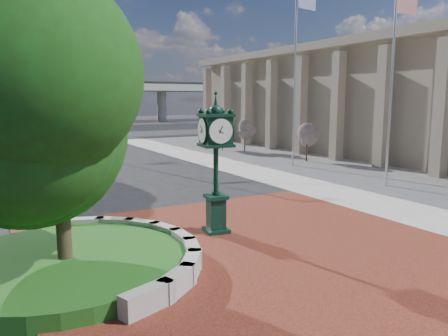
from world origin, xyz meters
TOP-DOWN VIEW (x-y plane):
  - ground at (0.00, 0.00)m, footprint 200.00×200.00m
  - plaza at (0.00, -1.00)m, footprint 12.00×12.00m
  - sidewalk at (16.00, 10.00)m, footprint 20.00×50.00m
  - planter_wall at (-2.71, -0.00)m, footprint 2.96×6.77m
  - grass_bed at (-5.00, 0.00)m, footprint 6.10×6.10m
  - civic_building at (23.60, 12.00)m, footprint 17.35×44.00m
  - overpass at (-0.22, 70.00)m, footprint 90.00×12.00m
  - tree_planter at (-5.00, 0.00)m, footprint 5.20×5.20m
  - tree_street at (-4.00, 18.00)m, footprint 4.40×4.40m
  - post_clock at (-0.13, 1.06)m, footprint 1.04×1.04m
  - parked_car at (0.10, 41.07)m, footprint 3.41×5.43m
  - flagpole_a at (11.00, 3.72)m, footprint 1.51×0.17m
  - flagpole_b at (11.14, 11.37)m, footprint 1.78×0.33m
  - street_lamp_near at (0.72, 22.98)m, footprint 1.93×0.74m
  - street_lamp_far at (-3.57, 44.16)m, footprint 1.94×0.72m
  - shrub_near at (13.19, 12.44)m, footprint 1.20×1.20m
  - shrub_mid at (12.68, 19.74)m, footprint 1.20×1.20m
  - shrub_far at (11.51, 21.43)m, footprint 1.20×1.20m

SIDE VIEW (x-z plane):
  - ground at x=0.00m, z-range 0.00..0.00m
  - plaza at x=0.00m, z-range 0.00..0.04m
  - sidewalk at x=16.00m, z-range 0.00..0.04m
  - grass_bed at x=-5.00m, z-range 0.00..0.40m
  - planter_wall at x=-2.71m, z-range 0.00..0.54m
  - parked_car at x=0.10m, z-range 0.00..1.72m
  - shrub_near at x=13.19m, z-range 0.49..2.69m
  - shrub_mid at x=12.68m, z-range 0.49..2.69m
  - shrub_far at x=11.51m, z-range 0.49..2.69m
  - post_clock at x=-0.13m, z-range 0.22..4.71m
  - tree_street at x=-4.00m, z-range 0.52..5.96m
  - tree_planter at x=-5.00m, z-range 0.56..6.89m
  - civic_building at x=23.60m, z-range 0.03..8.63m
  - flagpole_a at x=11.00m, z-range 0.12..9.77m
  - street_lamp_near at x=0.72m, z-range 0.76..9.57m
  - street_lamp_far at x=-3.57m, z-range 0.76..9.61m
  - flagpole_b at x=11.14m, z-range 0.14..11.59m
  - overpass at x=-0.22m, z-range 2.79..10.29m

